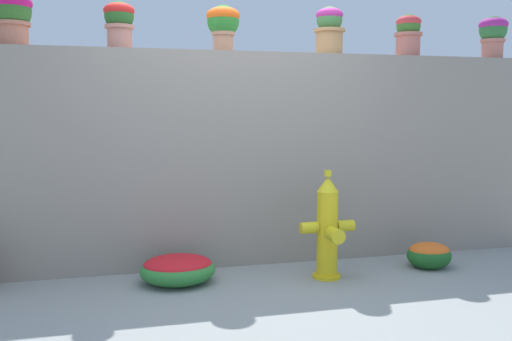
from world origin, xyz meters
TOP-DOWN VIEW (x-y plane):
  - ground_plane at (0.00, 0.00)m, footprint 24.00×24.00m
  - stone_wall at (0.00, 1.03)m, footprint 6.14×0.40m
  - potted_plant_1 at (-1.79, 1.04)m, footprint 0.33×0.33m
  - potted_plant_2 at (-0.94, 1.01)m, footprint 0.26×0.26m
  - potted_plant_3 at (-0.05, 1.03)m, footprint 0.30×0.30m
  - potted_plant_4 at (0.95, 1.00)m, footprint 0.29×0.29m
  - potted_plant_5 at (1.79, 1.06)m, footprint 0.27×0.27m
  - potted_plant_6 at (2.72, 1.03)m, footprint 0.28×0.28m
  - fire_hydrant at (0.67, 0.30)m, footprint 0.46×0.36m
  - flower_bush_left at (1.67, 0.37)m, footprint 0.40×0.36m
  - flower_bush_right at (-0.54, 0.47)m, footprint 0.61×0.55m

SIDE VIEW (x-z plane):
  - ground_plane at x=0.00m, z-range 0.00..0.00m
  - flower_bush_right at x=-0.54m, z-range 0.00..0.24m
  - flower_bush_left at x=1.67m, z-range 0.00..0.24m
  - fire_hydrant at x=0.67m, z-range -0.04..0.86m
  - stone_wall at x=0.00m, z-range 0.00..1.90m
  - potted_plant_5 at x=1.79m, z-range 1.93..2.34m
  - potted_plant_2 at x=-0.94m, z-range 1.94..2.34m
  - potted_plant_4 at x=0.95m, z-range 1.93..2.37m
  - potted_plant_3 at x=-0.05m, z-range 1.95..2.36m
  - potted_plant_6 at x=2.72m, z-range 1.95..2.38m
  - potted_plant_1 at x=-1.79m, z-range 1.94..2.39m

